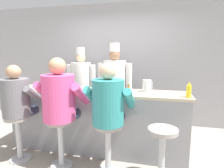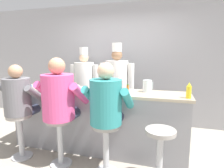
# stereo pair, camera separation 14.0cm
# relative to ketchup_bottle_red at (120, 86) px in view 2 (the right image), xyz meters

# --- Properties ---
(ground_plane) EXTENTS (20.00, 20.00, 0.00)m
(ground_plane) POSITION_rel_ketchup_bottle_red_xyz_m (-0.41, -0.16, -1.12)
(ground_plane) COLOR #9E9384
(wall_back) EXTENTS (10.00, 0.06, 2.70)m
(wall_back) POSITION_rel_ketchup_bottle_red_xyz_m (-0.41, 1.61, 0.23)
(wall_back) COLOR #99999E
(wall_back) RESTS_ON ground_plane
(diner_counter) EXTENTS (2.86, 0.58, 1.00)m
(diner_counter) POSITION_rel_ketchup_bottle_red_xyz_m (-0.41, 0.13, -0.62)
(diner_counter) COLOR gray
(diner_counter) RESTS_ON ground_plane
(ketchup_bottle_red) EXTENTS (0.07, 0.07, 0.25)m
(ketchup_bottle_red) POSITION_rel_ketchup_bottle_red_xyz_m (0.00, 0.00, 0.00)
(ketchup_bottle_red) COLOR red
(ketchup_bottle_red) RESTS_ON diner_counter
(mustard_bottle_yellow) EXTENTS (0.07, 0.07, 0.21)m
(mustard_bottle_yellow) POSITION_rel_ketchup_bottle_red_xyz_m (0.94, -0.03, -0.02)
(mustard_bottle_yellow) COLOR yellow
(mustard_bottle_yellow) RESTS_ON diner_counter
(hot_sauce_bottle_orange) EXTENTS (0.03, 0.03, 0.16)m
(hot_sauce_bottle_orange) POSITION_rel_ketchup_bottle_red_xyz_m (0.14, -0.08, -0.04)
(hot_sauce_bottle_orange) COLOR orange
(hot_sauce_bottle_orange) RESTS_ON diner_counter
(water_pitcher_clear) EXTENTS (0.16, 0.14, 0.18)m
(water_pitcher_clear) POSITION_rel_ketchup_bottle_red_xyz_m (0.37, 0.24, -0.02)
(water_pitcher_clear) COLOR silver
(water_pitcher_clear) RESTS_ON diner_counter
(breakfast_plate) EXTENTS (0.23, 0.23, 0.05)m
(breakfast_plate) POSITION_rel_ketchup_bottle_red_xyz_m (-0.30, 0.14, -0.10)
(breakfast_plate) COLOR white
(breakfast_plate) RESTS_ON diner_counter
(cereal_bowl) EXTENTS (0.17, 0.17, 0.05)m
(cereal_bowl) POSITION_rel_ketchup_bottle_red_xyz_m (-0.82, 0.17, -0.09)
(cereal_bowl) COLOR white
(cereal_bowl) RESTS_ON diner_counter
(coffee_mug_blue) EXTENTS (0.13, 0.08, 0.10)m
(coffee_mug_blue) POSITION_rel_ketchup_bottle_red_xyz_m (-1.55, -0.08, -0.07)
(coffee_mug_blue) COLOR #4C7AB2
(coffee_mug_blue) RESTS_ON diner_counter
(coffee_mug_white) EXTENTS (0.13, 0.09, 0.09)m
(coffee_mug_white) POSITION_rel_ketchup_bottle_red_xyz_m (-1.04, -0.08, -0.07)
(coffee_mug_white) COLOR white
(coffee_mug_white) RESTS_ON diner_counter
(diner_seated_grey) EXTENTS (0.58, 0.57, 1.43)m
(diner_seated_grey) POSITION_rel_ketchup_bottle_red_xyz_m (-1.44, -0.40, -0.22)
(diner_seated_grey) COLOR #B2B5BA
(diner_seated_grey) RESTS_ON ground_plane
(diner_seated_pink) EXTENTS (0.66, 0.65, 1.53)m
(diner_seated_pink) POSITION_rel_ketchup_bottle_red_xyz_m (-0.76, -0.40, -0.17)
(diner_seated_pink) COLOR #B2B5BA
(diner_seated_pink) RESTS_ON ground_plane
(diner_seated_teal) EXTENTS (0.62, 0.61, 1.47)m
(diner_seated_teal) POSITION_rel_ketchup_bottle_red_xyz_m (-0.07, -0.40, -0.19)
(diner_seated_teal) COLOR #B2B5BA
(diner_seated_teal) RESTS_ON ground_plane
(empty_stool_round) EXTENTS (0.36, 0.36, 0.69)m
(empty_stool_round) POSITION_rel_ketchup_bottle_red_xyz_m (0.61, -0.43, -0.66)
(empty_stool_round) COLOR #B2B5BA
(empty_stool_round) RESTS_ON ground_plane
(cook_in_whites_near) EXTENTS (0.67, 0.43, 1.72)m
(cook_in_whites_near) POSITION_rel_ketchup_bottle_red_xyz_m (-1.12, 1.21, -0.17)
(cook_in_whites_near) COLOR #232328
(cook_in_whites_near) RESTS_ON ground_plane
(cook_in_whites_far) EXTENTS (0.70, 0.45, 1.79)m
(cook_in_whites_far) POSITION_rel_ketchup_bottle_red_xyz_m (-0.31, 0.98, -0.13)
(cook_in_whites_far) COLOR #232328
(cook_in_whites_far) RESTS_ON ground_plane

